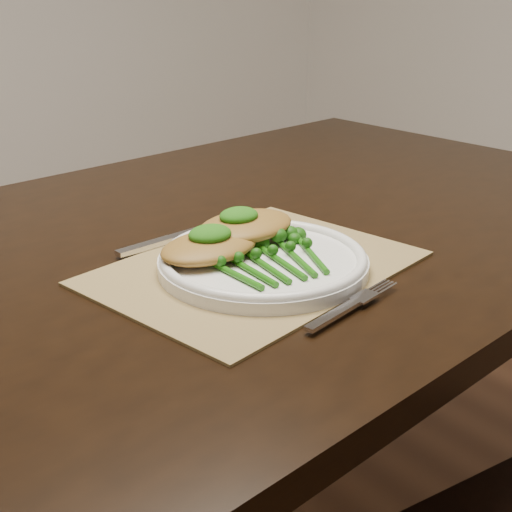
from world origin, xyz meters
TOP-DOWN VIEW (x-y plane):
  - dining_table at (-0.03, -0.04)m, footprint 1.67×1.04m
  - placemat at (-0.05, -0.18)m, footprint 0.45×0.36m
  - dinner_plate at (-0.05, -0.19)m, footprint 0.27×0.27m
  - knife at (-0.09, -0.03)m, footprint 0.22×0.03m
  - fork at (-0.03, -0.34)m, footprint 0.17×0.05m
  - chicken_fillet_left at (-0.10, -0.14)m, footprint 0.15×0.11m
  - chicken_fillet_right at (-0.03, -0.13)m, footprint 0.15×0.11m
  - pesto_dollop_left at (-0.10, -0.14)m, footprint 0.06×0.05m
  - pesto_dollop_right at (-0.04, -0.12)m, footprint 0.05×0.05m
  - broccolini_bundle at (-0.06, -0.22)m, footprint 0.16×0.18m

SIDE VIEW (x-z plane):
  - dining_table at x=-0.03m, z-range 0.00..0.75m
  - placemat at x=-0.05m, z-range 0.75..0.75m
  - fork at x=-0.03m, z-range 0.76..0.76m
  - knife at x=-0.09m, z-range 0.75..0.76m
  - dinner_plate at x=-0.05m, z-range 0.75..0.78m
  - broccolini_bundle at x=-0.06m, z-range 0.76..0.79m
  - chicken_fillet_left at x=-0.10m, z-range 0.77..0.80m
  - chicken_fillet_right at x=-0.03m, z-range 0.78..0.80m
  - pesto_dollop_left at x=-0.10m, z-range 0.79..0.81m
  - pesto_dollop_right at x=-0.04m, z-range 0.80..0.82m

